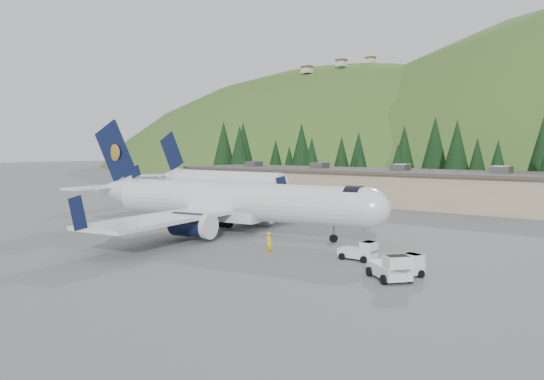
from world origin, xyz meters
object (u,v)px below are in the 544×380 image
Objects in this scene: baggage_tug_b at (391,268)px; baggage_tug_a at (361,251)px; terminal_building at (371,185)px; second_airliner at (213,181)px; baggage_tug_c at (406,267)px; airliner at (226,202)px; ramp_worker at (269,243)px.

baggage_tug_a is at bearing 175.36° from baggage_tug_b.
baggage_tug_a is 46.66m from terminal_building.
second_airliner is 25.55m from terminal_building.
terminal_building is (-21.25, 41.50, 1.95)m from baggage_tug_a.
baggage_tug_a is at bearing 79.80° from baggage_tug_c.
airliner reaches higher than baggage_tug_a.
baggage_tug_c is at bearing -29.85° from baggage_tug_a.
baggage_tug_a is at bearing -156.82° from ramp_worker.
second_airliner is 44.31m from ramp_worker.
terminal_building is at bearing 38.78° from second_airliner.
ramp_worker is at bearing -72.01° from terminal_building.
second_airliner is at bearing 127.71° from airliner.
terminal_building is at bearing 116.89° from baggage_tug_a.
terminal_building reaches higher than baggage_tug_b.
terminal_building is 39.11× the size of ramp_worker.
baggage_tug_a is 5.68m from baggage_tug_c.
baggage_tug_c is 1.68× the size of ramp_worker.
second_airliner is 54.16m from baggage_tug_c.
baggage_tug_b is 1.20× the size of baggage_tug_c.
terminal_building is (-26.18, 44.31, 1.97)m from baggage_tug_c.
terminal_building is (19.91, 16.00, -0.70)m from second_airliner.
second_airliner is at bearing 77.88° from baggage_tug_c.
baggage_tug_b reaches higher than baggage_tug_a.
airliner is 11.63× the size of baggage_tug_c.
baggage_tug_b reaches higher than baggage_tug_c.
ramp_worker reaches higher than baggage_tug_b.
baggage_tug_b is at bearing -60.54° from terminal_building.
terminal_building is 46.35m from ramp_worker.
second_airliner reaches higher than baggage_tug_c.
baggage_tug_b is (21.91, -7.69, -2.34)m from airliner.
ramp_worker is at bearing -160.03° from baggage_tug_a.
second_airliner is 48.49m from baggage_tug_a.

